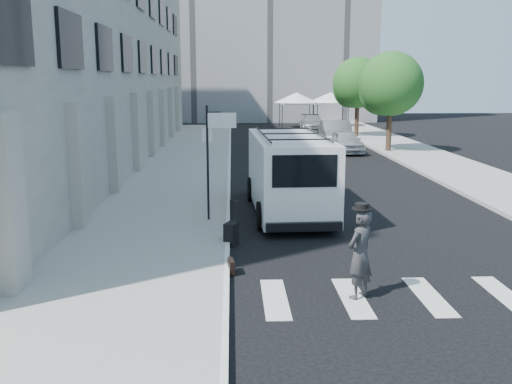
{
  "coord_description": "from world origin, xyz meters",
  "views": [
    {
      "loc": [
        -1.85,
        -13.99,
        4.43
      ],
      "look_at": [
        -1.19,
        1.7,
        1.3
      ],
      "focal_mm": 40.0,
      "sensor_mm": 36.0,
      "label": 1
    }
  ],
  "objects": [
    {
      "name": "tree_near",
      "position": [
        7.5,
        20.15,
        3.97
      ],
      "size": [
        3.8,
        3.83,
        6.03
      ],
      "color": "black",
      "rests_on": "ground"
    },
    {
      "name": "tent_right",
      "position": [
        7.2,
        38.5,
        2.71
      ],
      "size": [
        4.0,
        4.0,
        3.2
      ],
      "color": "black",
      "rests_on": "ground"
    },
    {
      "name": "tree_far",
      "position": [
        7.5,
        29.15,
        3.97
      ],
      "size": [
        3.8,
        3.83,
        6.03
      ],
      "color": "black",
      "rests_on": "ground"
    },
    {
      "name": "parked_car_b",
      "position": [
        5.0,
        23.39,
        0.86
      ],
      "size": [
        2.09,
        5.32,
        1.72
      ],
      "primitive_type": "imported",
      "rotation": [
        0.0,
        0.0,
        -0.05
      ],
      "color": "#505257",
      "rests_on": "ground"
    },
    {
      "name": "cargo_van",
      "position": [
        0.02,
        4.74,
        1.33
      ],
      "size": [
        2.66,
        7.01,
        2.58
      ],
      "rotation": [
        0.0,
        0.0,
        0.04
      ],
      "color": "white",
      "rests_on": "ground"
    },
    {
      "name": "tent_left",
      "position": [
        4.0,
        38.0,
        2.71
      ],
      "size": [
        4.0,
        4.0,
        3.2
      ],
      "color": "black",
      "rests_on": "ground"
    },
    {
      "name": "building_far",
      "position": [
        2.0,
        50.0,
        12.5
      ],
      "size": [
        22.0,
        12.0,
        25.0
      ],
      "primitive_type": "cube",
      "color": "slate",
      "rests_on": "ground"
    },
    {
      "name": "parked_car_c",
      "position": [
        5.02,
        34.74,
        0.68
      ],
      "size": [
        2.15,
        4.81,
        1.37
      ],
      "primitive_type": "imported",
      "rotation": [
        0.0,
        0.0,
        -0.05
      ],
      "color": "gray",
      "rests_on": "ground"
    },
    {
      "name": "suitcase",
      "position": [
        -1.9,
        0.84,
        0.32
      ],
      "size": [
        0.43,
        0.51,
        1.22
      ],
      "rotation": [
        0.0,
        0.0,
        -0.41
      ],
      "color": "black",
      "rests_on": "ground"
    },
    {
      "name": "briefcase",
      "position": [
        -1.9,
        -1.43,
        0.17
      ],
      "size": [
        0.18,
        0.45,
        0.34
      ],
      "primitive_type": "cube",
      "rotation": [
        0.0,
        0.0,
        0.13
      ],
      "color": "black",
      "rests_on": "ground"
    },
    {
      "name": "sidewalk_right",
      "position": [
        9.0,
        20.0,
        0.07
      ],
      "size": [
        4.0,
        56.0,
        0.15
      ],
      "primitive_type": "cube",
      "color": "gray",
      "rests_on": "ground"
    },
    {
      "name": "parked_car_a",
      "position": [
        5.0,
        20.17,
        0.69
      ],
      "size": [
        1.92,
        4.17,
        1.38
      ],
      "primitive_type": "imported",
      "rotation": [
        0.0,
        0.0,
        0.07
      ],
      "color": "#A6AAAE",
      "rests_on": "ground"
    },
    {
      "name": "sidewalk_left",
      "position": [
        -4.25,
        16.0,
        0.07
      ],
      "size": [
        4.5,
        48.0,
        0.15
      ],
      "primitive_type": "cube",
      "color": "gray",
      "rests_on": "ground"
    },
    {
      "name": "ground",
      "position": [
        0.0,
        0.0,
        0.0
      ],
      "size": [
        120.0,
        120.0,
        0.0
      ],
      "primitive_type": "plane",
      "color": "black",
      "rests_on": "ground"
    },
    {
      "name": "businessman",
      "position": [
        0.72,
        -3.0,
        0.94
      ],
      "size": [
        0.8,
        0.8,
        1.87
      ],
      "primitive_type": "imported",
      "rotation": [
        0.0,
        0.0,
        3.91
      ],
      "color": "#313033",
      "rests_on": "ground"
    },
    {
      "name": "sign_pole",
      "position": [
        -2.36,
        3.2,
        2.65
      ],
      "size": [
        1.03,
        0.07,
        3.5
      ],
      "color": "black",
      "rests_on": "sidewalk_left"
    },
    {
      "name": "building_left",
      "position": [
        -11.5,
        18.0,
        6.0
      ],
      "size": [
        10.0,
        44.0,
        12.0
      ],
      "primitive_type": "cube",
      "color": "gray",
      "rests_on": "ground"
    }
  ]
}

